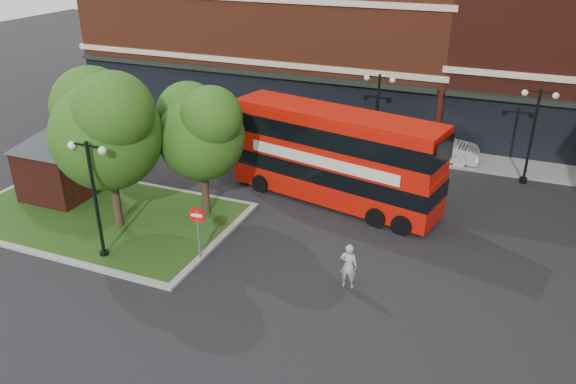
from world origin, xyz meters
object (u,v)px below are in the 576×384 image
at_px(car_silver, 238,128).
at_px(woman, 349,266).
at_px(bus, 335,151).
at_px(car_white, 436,147).

bearing_deg(car_silver, woman, -142.16).
distance_m(bus, woman, 7.47).
height_order(bus, woman, bus).
xyz_separation_m(bus, woman, (2.79, -6.72, -1.70)).
bearing_deg(bus, woman, -55.07).
xyz_separation_m(woman, car_silver, (-11.04, 12.85, -0.17)).
distance_m(bus, car_white, 8.41).
bearing_deg(bus, car_white, 74.89).
distance_m(bus, car_silver, 10.45).
height_order(bus, car_silver, bus).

